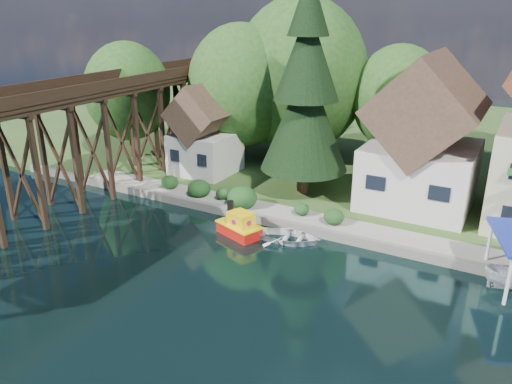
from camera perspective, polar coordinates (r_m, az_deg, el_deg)
ground at (r=28.21m, az=-3.96°, el=-10.22°), size 140.00×140.00×0.00m
bank at (r=57.57m, az=14.86°, el=5.69°), size 140.00×52.00×0.50m
seawall at (r=32.88m, az=9.63°, el=-5.13°), size 60.00×0.40×0.62m
promenade at (r=33.41m, az=13.65°, el=-4.60°), size 50.00×2.60×0.06m
trestle_bridge at (r=39.89m, az=-19.68°, el=6.26°), size 4.12×44.18×9.30m
house_left at (r=37.87m, az=18.56°, el=5.34°), size 7.64×8.64×11.02m
shed at (r=43.71m, az=-5.86°, el=6.49°), size 5.09×5.40×7.85m
bg_trees at (r=43.81m, az=12.52°, el=10.77°), size 49.90×13.30×10.57m
shrubs at (r=36.95m, az=-2.19°, el=-0.32°), size 15.76×2.47×1.70m
conifer at (r=37.62m, az=5.75°, el=11.29°), size 6.66×6.66×16.39m
tugboat at (r=33.16m, az=-1.89°, el=-3.92°), size 3.46×2.61×2.23m
boat_white_a at (r=32.50m, az=3.89°, el=-4.97°), size 4.49×3.54×0.84m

